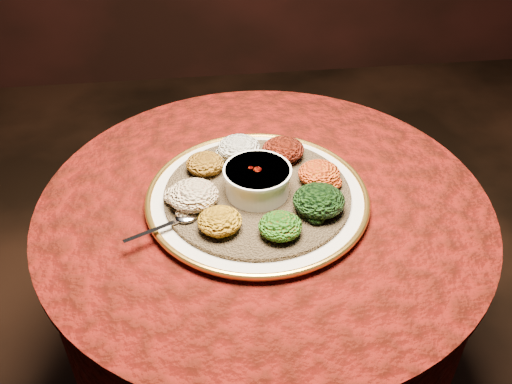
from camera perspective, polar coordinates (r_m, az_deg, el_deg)
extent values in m
cylinder|color=black|center=(1.49, 0.68, -12.65)|extent=(0.12, 0.12, 0.68)
cylinder|color=black|center=(1.23, 0.80, -2.16)|extent=(0.80, 0.80, 0.04)
cylinder|color=#4A0A06|center=(1.33, 0.74, -6.88)|extent=(0.93, 0.93, 0.34)
cylinder|color=#4A0A06|center=(1.21, 0.81, -1.20)|extent=(0.96, 0.96, 0.01)
cylinder|color=beige|center=(1.20, 0.14, -0.69)|extent=(0.55, 0.55, 0.02)
torus|color=gold|center=(1.19, 0.14, -0.43)|extent=(0.47, 0.47, 0.01)
cylinder|color=brown|center=(1.19, 0.14, -0.17)|extent=(0.50, 0.50, 0.01)
cylinder|color=white|center=(1.17, 0.14, 1.13)|extent=(0.13, 0.13, 0.06)
cylinder|color=white|center=(1.15, 0.14, 2.16)|extent=(0.14, 0.14, 0.01)
cylinder|color=#671105|center=(1.16, 0.14, 1.82)|extent=(0.11, 0.11, 0.01)
ellipsoid|color=silver|center=(1.13, -7.02, -2.54)|extent=(0.04, 0.03, 0.01)
cube|color=silver|center=(1.11, -10.26, -3.81)|extent=(0.11, 0.06, 0.00)
ellipsoid|color=beige|center=(1.28, -1.73, 4.45)|extent=(0.10, 0.09, 0.05)
ellipsoid|color=black|center=(1.27, 2.73, 4.27)|extent=(0.09, 0.09, 0.05)
ellipsoid|color=#B8860F|center=(1.21, 6.33, 1.86)|extent=(0.09, 0.09, 0.04)
ellipsoid|color=black|center=(1.13, 6.31, -0.85)|extent=(0.10, 0.10, 0.05)
ellipsoid|color=#9E260A|center=(1.08, 2.44, -3.42)|extent=(0.08, 0.08, 0.04)
ellipsoid|color=#BF8110|center=(1.09, -3.65, -2.91)|extent=(0.09, 0.08, 0.04)
ellipsoid|color=#730906|center=(1.15, -6.29, -0.33)|extent=(0.10, 0.10, 0.05)
ellipsoid|color=#83550F|center=(1.24, -5.13, 2.86)|extent=(0.08, 0.08, 0.04)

